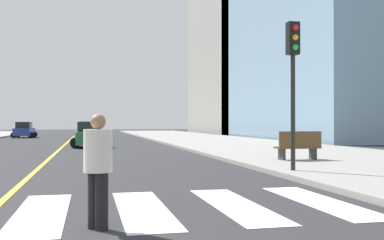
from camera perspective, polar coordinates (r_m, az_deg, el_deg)
sidewalk_kerb_east at (r=26.73m, az=10.45°, el=-3.62°), size 10.00×120.00×0.15m
lane_divider_paint at (r=44.60m, az=-14.89°, el=-2.39°), size 0.16×80.00×0.01m
parking_garage_concrete at (r=71.78m, az=8.63°, el=8.16°), size 18.00×24.00×24.44m
car_white_nearest at (r=45.72m, az=-12.71°, el=-1.34°), size 2.46×3.90×1.73m
car_blue_second at (r=52.73m, az=-20.10°, el=-1.21°), size 2.47×3.87×1.70m
car_green_third at (r=30.79m, az=-12.74°, el=-1.87°), size 2.46×3.83×1.68m
traffic_light_near_corner at (r=14.48m, az=12.44°, el=6.60°), size 0.36×0.41×4.54m
park_bench at (r=18.55m, az=13.07°, el=-3.17°), size 1.82×0.61×1.12m
pedestrian_crossing at (r=7.08m, az=-11.59°, el=-5.57°), size 0.43×0.43×1.74m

